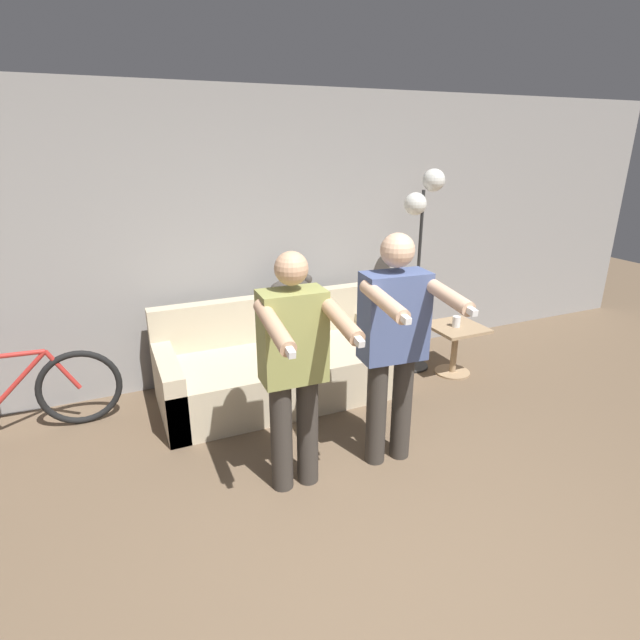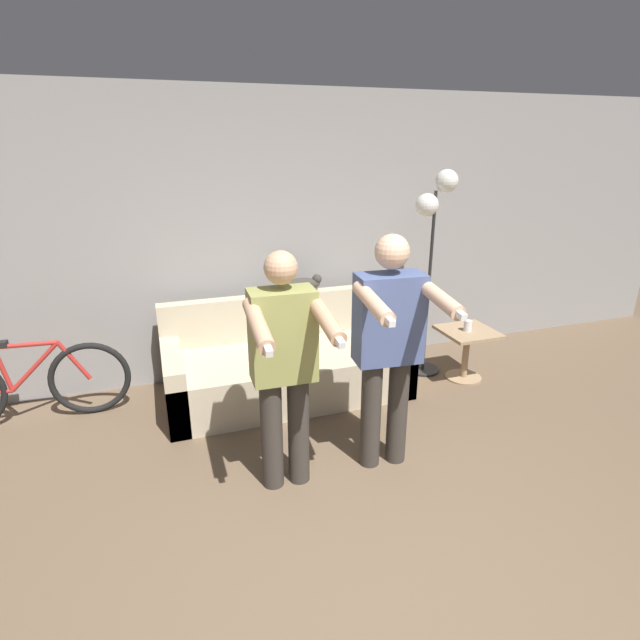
# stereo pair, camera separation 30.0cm
# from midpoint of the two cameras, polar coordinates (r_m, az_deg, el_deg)

# --- Properties ---
(wall_back) EXTENTS (10.00, 0.05, 2.60)m
(wall_back) POSITION_cam_midpoint_polar(r_m,az_deg,el_deg) (4.65, -11.19, 8.89)
(wall_back) COLOR gray
(wall_back) RESTS_ON ground_plane
(couch) EXTENTS (2.09, 0.93, 0.82)m
(couch) POSITION_cam_midpoint_polar(r_m,az_deg,el_deg) (4.46, -6.47, -5.37)
(couch) COLOR beige
(couch) RESTS_ON ground_plane
(person_left) EXTENTS (0.48, 0.68, 1.56)m
(person_left) POSITION_cam_midpoint_polar(r_m,az_deg,el_deg) (3.03, -5.80, -4.88)
(person_left) COLOR #38332D
(person_left) RESTS_ON ground_plane
(person_right) EXTENTS (0.54, 0.71, 1.62)m
(person_right) POSITION_cam_midpoint_polar(r_m,az_deg,el_deg) (3.27, 5.92, -2.07)
(person_right) COLOR #38332D
(person_right) RESTS_ON ground_plane
(cat) EXTENTS (0.52, 0.15, 0.16)m
(cat) POSITION_cam_midpoint_polar(r_m,az_deg,el_deg) (4.63, -5.14, 3.94)
(cat) COLOR #3D3833
(cat) RESTS_ON couch
(floor_lamp) EXTENTS (0.38, 0.32, 1.92)m
(floor_lamp) POSITION_cam_midpoint_polar(r_m,az_deg,el_deg) (4.70, 9.83, 11.31)
(floor_lamp) COLOR black
(floor_lamp) RESTS_ON ground_plane
(side_table) EXTENTS (0.48, 0.48, 0.49)m
(side_table) POSITION_cam_midpoint_polar(r_m,az_deg,el_deg) (4.92, 13.55, -2.16)
(side_table) COLOR #A38460
(side_table) RESTS_ON ground_plane
(cup) EXTENTS (0.07, 0.07, 0.10)m
(cup) POSITION_cam_midpoint_polar(r_m,az_deg,el_deg) (4.84, 13.63, -0.20)
(cup) COLOR white
(cup) RESTS_ON side_table
(bicycle) EXTENTS (1.54, 0.07, 0.72)m
(bicycle) POSITION_cam_midpoint_polar(r_m,az_deg,el_deg) (4.52, -33.31, -7.41)
(bicycle) COLOR black
(bicycle) RESTS_ON ground_plane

